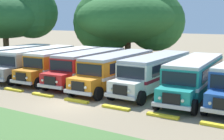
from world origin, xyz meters
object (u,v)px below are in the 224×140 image
parked_bus_slot_2 (64,62)px  parked_bus_slot_5 (156,71)px  parked_bus_slot_4 (117,68)px  broad_shade_tree (128,19)px  parked_bus_slot_6 (195,75)px  parked_bus_slot_1 (38,60)px  parked_bus_slot_0 (14,58)px  parked_bus_slot_3 (90,65)px  secondary_tree (7,15)px

parked_bus_slot_2 → parked_bus_slot_5: same height
parked_bus_slot_4 → broad_shade_tree: bearing=-156.0°
parked_bus_slot_4 → parked_bus_slot_6: same height
parked_bus_slot_2 → broad_shade_tree: bearing=178.5°
parked_bus_slot_1 → parked_bus_slot_5: size_ratio=1.01×
parked_bus_slot_1 → parked_bus_slot_5: (12.87, 0.56, 0.00)m
parked_bus_slot_6 → broad_shade_tree: broad_shade_tree is taller
parked_bus_slot_0 → parked_bus_slot_4: same height
parked_bus_slot_6 → parked_bus_slot_2: bearing=-94.3°
broad_shade_tree → parked_bus_slot_0: bearing=-116.0°
parked_bus_slot_2 → parked_bus_slot_6: size_ratio=1.00×
parked_bus_slot_0 → parked_bus_slot_1: size_ratio=1.00×
parked_bus_slot_3 → parked_bus_slot_4: same height
parked_bus_slot_3 → secondary_tree: (-18.32, 5.94, 4.79)m
parked_bus_slot_2 → parked_bus_slot_4: bearing=84.7°
parked_bus_slot_3 → parked_bus_slot_4: bearing=79.7°
parked_bus_slot_5 → parked_bus_slot_1: bearing=-86.8°
parked_bus_slot_1 → parked_bus_slot_3: (6.30, 0.41, 0.00)m
parked_bus_slot_1 → parked_bus_slot_5: 12.89m
parked_bus_slot_1 → parked_bus_slot_2: size_ratio=1.01×
parked_bus_slot_5 → parked_bus_slot_6: size_ratio=0.99×
parked_bus_slot_2 → secondary_tree: 17.06m
parked_bus_slot_2 → broad_shade_tree: broad_shade_tree is taller
parked_bus_slot_3 → secondary_tree: bearing=-111.1°
parked_bus_slot_2 → parked_bus_slot_5: bearing=89.2°
parked_bus_slot_3 → broad_shade_tree: broad_shade_tree is taller
parked_bus_slot_2 → broad_shade_tree: size_ratio=0.75×
parked_bus_slot_3 → parked_bus_slot_4: size_ratio=1.00×
parked_bus_slot_3 → parked_bus_slot_5: (6.57, 0.15, 0.00)m
parked_bus_slot_3 → parked_bus_slot_5: same height
parked_bus_slot_2 → parked_bus_slot_0: bearing=-87.4°
parked_bus_slot_2 → secondary_tree: bearing=-113.1°
parked_bus_slot_0 → parked_bus_slot_4: size_ratio=1.01×
parked_bus_slot_5 → secondary_tree: secondary_tree is taller
parked_bus_slot_1 → parked_bus_slot_4: bearing=85.3°
parked_bus_slot_0 → parked_bus_slot_5: (16.38, 0.69, 0.00)m
parked_bus_slot_2 → secondary_tree: secondary_tree is taller
parked_bus_slot_5 → parked_bus_slot_6: (3.37, -0.41, 0.00)m
secondary_tree → parked_bus_slot_4: bearing=-16.4°
parked_bus_slot_3 → secondary_tree: secondary_tree is taller
parked_bus_slot_4 → parked_bus_slot_3: bearing=-98.3°
parked_bus_slot_5 → secondary_tree: (-24.89, 5.78, 4.79)m
parked_bus_slot_0 → parked_bus_slot_1: bearing=87.4°
parked_bus_slot_1 → parked_bus_slot_6: size_ratio=1.00×
parked_bus_slot_3 → parked_bus_slot_6: 9.95m
parked_bus_slot_0 → parked_bus_slot_3: same height
parked_bus_slot_2 → parked_bus_slot_3: 3.07m
parked_bus_slot_0 → parked_bus_slot_4: 13.05m
parked_bus_slot_3 → parked_bus_slot_6: same height
parked_bus_slot_6 → parked_bus_slot_4: bearing=-91.9°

